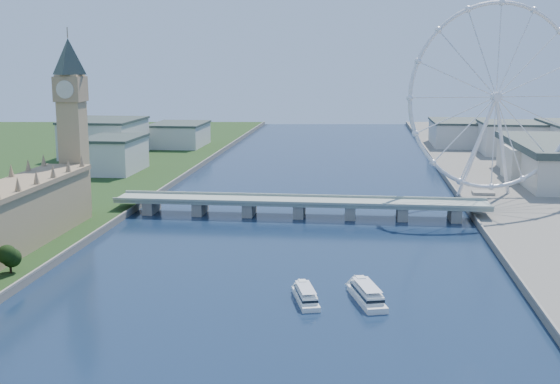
# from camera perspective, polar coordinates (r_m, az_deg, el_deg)

# --- Properties ---
(big_ben) EXTENTS (20.02, 20.02, 110.00)m
(big_ben) POSITION_cam_1_polar(r_m,az_deg,el_deg) (416.33, -16.60, 6.87)
(big_ben) COLOR tan
(big_ben) RESTS_ON ground
(westminster_bridge) EXTENTS (220.00, 22.00, 9.50)m
(westminster_bridge) POSITION_cam_1_polar(r_m,az_deg,el_deg) (414.82, 1.60, -1.06)
(westminster_bridge) COLOR gray
(westminster_bridge) RESTS_ON ground
(london_eye) EXTENTS (113.60, 39.12, 124.30)m
(london_eye) POSITION_cam_1_polar(r_m,az_deg,el_deg) (468.17, 17.16, 7.34)
(london_eye) COLOR silver
(london_eye) RESTS_ON ground
(county_hall) EXTENTS (54.00, 144.00, 35.00)m
(county_hall) POSITION_cam_1_polar(r_m,az_deg,el_deg) (560.31, 20.92, 0.64)
(county_hall) COLOR beige
(county_hall) RESTS_ON ground
(city_skyline) EXTENTS (505.00, 280.00, 32.00)m
(city_skyline) POSITION_cam_1_polar(r_m,az_deg,el_deg) (668.84, 6.88, 4.28)
(city_skyline) COLOR beige
(city_skyline) RESTS_ON ground
(tour_boat_near) EXTENTS (14.03, 29.16, 6.23)m
(tour_boat_near) POSITION_cam_1_polar(r_m,az_deg,el_deg) (272.56, 2.10, -8.89)
(tour_boat_near) COLOR white
(tour_boat_near) RESTS_ON ground
(tour_boat_far) EXTENTS (16.96, 33.56, 7.21)m
(tour_boat_far) POSITION_cam_1_polar(r_m,az_deg,el_deg) (274.62, 7.06, -8.81)
(tour_boat_far) COLOR white
(tour_boat_far) RESTS_ON ground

